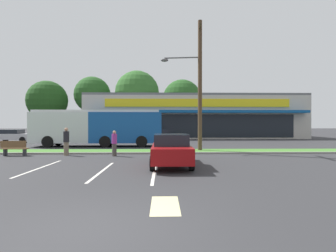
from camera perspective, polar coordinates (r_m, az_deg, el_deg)
The scene contains 21 objects.
ground_plane at distance 5.60m, azimuth -15.67°, elevation -20.61°, with size 240.00×240.00×0.00m, color #2D2D30.
grass_median at distance 19.21m, azimuth -5.13°, elevation -5.42°, with size 56.00×2.20×0.12m, color #427A2D.
curb_lip at distance 18.00m, azimuth -5.39°, elevation -5.81°, with size 56.00×0.24×0.12m, color gray.
parking_stripe_0 at distance 13.64m, azimuth -25.69°, elevation -8.08°, with size 0.12×4.80×0.01m, color silver.
parking_stripe_1 at distance 11.85m, azimuth -13.94°, elevation -9.34°, with size 0.12×4.80×0.01m, color silver.
parking_stripe_2 at distance 11.21m, azimuth -2.98°, elevation -9.89°, with size 0.12×4.80×0.01m, color silver.
lot_arrow at distance 6.85m, azimuth -0.63°, elevation -16.60°, with size 0.70×1.60×0.01m, color beige.
storefront_building at distance 41.01m, azimuth 5.33°, elevation 1.92°, with size 30.55×12.68×6.18m.
tree_far_left at distance 53.39m, azimuth -24.44°, elevation 4.97°, with size 7.21×7.21×9.91m.
tree_left at distance 51.38m, azimuth -15.89°, elevation 6.47°, with size 6.63×6.63×10.78m.
tree_mid_left at distance 49.77m, azimuth -6.64°, elevation 7.08°, with size 8.08×8.08×11.85m.
tree_mid at distance 51.61m, azimuth 3.02°, elevation 5.83°, with size 7.40×7.40×10.60m.
utility_pole at distance 19.75m, azimuth 6.42°, elevation 9.47°, with size 3.07×2.40×9.55m.
city_bus at distance 24.86m, azimuth -14.74°, elevation -0.17°, with size 11.52×2.76×3.25m.
bus_stop_bench at distance 19.52m, azimuth -30.05°, elevation -4.07°, with size 1.60×0.45×0.95m.
car_0 at distance 32.05m, azimuth -20.13°, elevation -1.79°, with size 4.13×2.00×1.54m.
car_1 at distance 29.66m, azimuth -1.41°, elevation -2.08°, with size 4.31×1.87×1.38m.
car_2 at distance 12.91m, azimuth 0.63°, elevation -5.04°, with size 1.91×4.77×1.53m.
car_3 at distance 34.13m, azimuth -30.21°, elevation -1.79°, with size 4.62×2.02×1.41m.
pedestrian_near_bench at distance 17.02m, azimuth -11.43°, elevation -3.65°, with size 0.32×0.32×1.60m.
pedestrian_by_pole at distance 18.26m, azimuth -20.96°, elevation -3.12°, with size 0.36×0.36×1.78m.
Camera 1 is at (1.31, -5.06, 2.01)m, focal length 28.45 mm.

